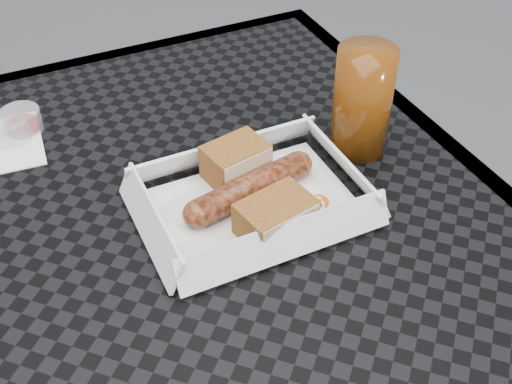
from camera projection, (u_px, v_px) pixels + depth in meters
patio_table at (160, 274)px, 0.75m from camera, size 0.80×0.80×0.74m
food_tray at (252, 205)px, 0.72m from camera, size 0.22×0.15×0.00m
bratwurst at (250, 188)px, 0.71m from camera, size 0.17×0.06×0.03m
bread_near at (236, 161)px, 0.74m from camera, size 0.08×0.06×0.04m
bread_far at (275, 217)px, 0.67m from camera, size 0.09×0.07×0.04m
veg_garnish at (313, 204)px, 0.72m from camera, size 0.03×0.03×0.00m
condiment_cup_sauce at (22, 121)px, 0.82m from camera, size 0.05×0.05×0.03m
condiment_cup_empty at (10, 130)px, 0.81m from camera, size 0.05×0.05×0.03m
drink_glass at (362, 101)px, 0.76m from camera, size 0.07×0.07×0.14m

